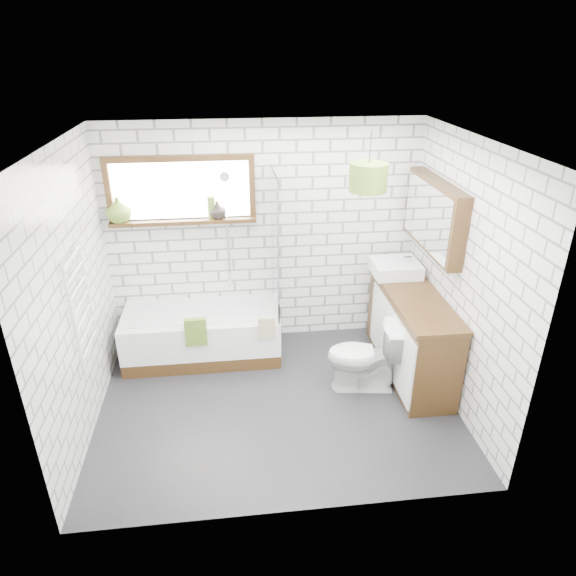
{
  "coord_description": "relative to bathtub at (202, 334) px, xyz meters",
  "views": [
    {
      "loc": [
        -0.37,
        -4.02,
        3.21
      ],
      "look_at": [
        0.14,
        0.25,
        1.12
      ],
      "focal_mm": 32.0,
      "sensor_mm": 36.0,
      "label": 1
    }
  ],
  "objects": [
    {
      "name": "floor",
      "position": [
        0.74,
        -0.93,
        -0.28
      ],
      "size": [
        3.4,
        2.6,
        0.01
      ],
      "primitive_type": "cube",
      "color": "black",
      "rests_on": "ground"
    },
    {
      "name": "ceiling",
      "position": [
        0.74,
        -0.93,
        2.23
      ],
      "size": [
        3.4,
        2.6,
        0.01
      ],
      "primitive_type": "cube",
      "color": "white",
      "rests_on": "ground"
    },
    {
      "name": "wall_back",
      "position": [
        0.74,
        0.38,
        0.98
      ],
      "size": [
        3.4,
        0.01,
        2.5
      ],
      "primitive_type": "cube",
      "color": "white",
      "rests_on": "ground"
    },
    {
      "name": "wall_front",
      "position": [
        0.74,
        -2.23,
        0.98
      ],
      "size": [
        3.4,
        0.01,
        2.5
      ],
      "primitive_type": "cube",
      "color": "white",
      "rests_on": "ground"
    },
    {
      "name": "wall_left",
      "position": [
        -0.97,
        -0.93,
        0.98
      ],
      "size": [
        0.01,
        2.6,
        2.5
      ],
      "primitive_type": "cube",
      "color": "white",
      "rests_on": "ground"
    },
    {
      "name": "wall_right",
      "position": [
        2.44,
        -0.93,
        0.98
      ],
      "size": [
        0.01,
        2.6,
        2.5
      ],
      "primitive_type": "cube",
      "color": "white",
      "rests_on": "ground"
    },
    {
      "name": "window",
      "position": [
        -0.11,
        0.33,
        1.53
      ],
      "size": [
        1.52,
        0.16,
        0.68
      ],
      "primitive_type": "cube",
      "color": "#311E0D",
      "rests_on": "wall_back"
    },
    {
      "name": "towel_radiator",
      "position": [
        -0.92,
        -0.93,
        0.93
      ],
      "size": [
        0.06,
        0.52,
        1.0
      ],
      "primitive_type": "cube",
      "color": "white",
      "rests_on": "wall_left"
    },
    {
      "name": "mirror_cabinet",
      "position": [
        2.36,
        -0.33,
        1.38
      ],
      "size": [
        0.16,
        1.2,
        0.7
      ],
      "primitive_type": "cube",
      "color": "#311E0D",
      "rests_on": "wall_right"
    },
    {
      "name": "shower_riser",
      "position": [
        0.34,
        0.33,
        1.08
      ],
      "size": [
        0.02,
        0.02,
        1.3
      ],
      "primitive_type": "cylinder",
      "color": "silver",
      "rests_on": "wall_back"
    },
    {
      "name": "bathtub",
      "position": [
        0.0,
        0.0,
        0.0
      ],
      "size": [
        1.68,
        0.74,
        0.54
      ],
      "primitive_type": "cube",
      "color": "white",
      "rests_on": "floor"
    },
    {
      "name": "shower_screen",
      "position": [
        0.82,
        0.0,
        1.02
      ],
      "size": [
        0.02,
        0.72,
        1.5
      ],
      "primitive_type": "cube",
      "color": "white",
      "rests_on": "bathtub"
    },
    {
      "name": "towel_green",
      "position": [
        -0.03,
        -0.37,
        0.25
      ],
      "size": [
        0.22,
        0.06,
        0.3
      ],
      "primitive_type": "cube",
      "color": "#527322",
      "rests_on": "bathtub"
    },
    {
      "name": "towel_beige",
      "position": [
        0.69,
        -0.37,
        0.25
      ],
      "size": [
        0.18,
        0.04,
        0.23
      ],
      "primitive_type": "cube",
      "color": "tan",
      "rests_on": "bathtub"
    },
    {
      "name": "vanity",
      "position": [
        2.18,
        -0.53,
        0.18
      ],
      "size": [
        0.51,
        1.59,
        0.91
      ],
      "primitive_type": "cube",
      "color": "#311E0D",
      "rests_on": "floor"
    },
    {
      "name": "basin",
      "position": [
        2.12,
        -0.05,
        0.71
      ],
      "size": [
        0.49,
        0.43,
        0.14
      ],
      "primitive_type": "cube",
      "color": "white",
      "rests_on": "vanity"
    },
    {
      "name": "tap",
      "position": [
        2.28,
        -0.05,
        0.76
      ],
      "size": [
        0.03,
        0.03,
        0.14
      ],
      "primitive_type": "cylinder",
      "rotation": [
        0.0,
        0.0,
        0.34
      ],
      "color": "silver",
      "rests_on": "vanity"
    },
    {
      "name": "toilet",
      "position": [
        1.62,
        -0.79,
        0.1
      ],
      "size": [
        0.51,
        0.77,
        0.74
      ],
      "primitive_type": "imported",
      "rotation": [
        0.0,
        0.0,
        -1.71
      ],
      "color": "white",
      "rests_on": "floor"
    },
    {
      "name": "vase_olive",
      "position": [
        -0.76,
        0.3,
        1.34
      ],
      "size": [
        0.26,
        0.26,
        0.26
      ],
      "primitive_type": "imported",
      "rotation": [
        0.0,
        0.0,
        -0.04
      ],
      "color": "#597925",
      "rests_on": "window"
    },
    {
      "name": "vase_dark",
      "position": [
        0.24,
        0.3,
        1.3
      ],
      "size": [
        0.21,
        0.21,
        0.18
      ],
      "primitive_type": "imported",
      "rotation": [
        0.0,
        0.0,
        -0.24
      ],
      "color": "black",
      "rests_on": "window"
    },
    {
      "name": "bottle",
      "position": [
        0.18,
        0.3,
        1.33
      ],
      "size": [
        0.09,
        0.09,
        0.24
      ],
      "primitive_type": "cylinder",
      "rotation": [
        0.0,
        0.0,
        0.26
      ],
      "color": "#597925",
      "rests_on": "window"
    },
    {
      "name": "pendant",
      "position": [
        1.61,
        -0.53,
        1.83
      ],
      "size": [
        0.34,
        0.34,
        0.25
      ],
      "primitive_type": "cylinder",
      "color": "#527322",
      "rests_on": "ceiling"
    }
  ]
}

